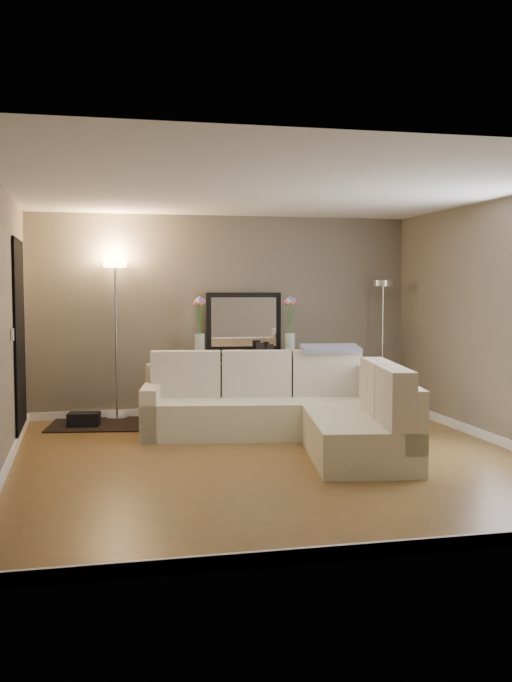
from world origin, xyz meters
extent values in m
cube|color=brown|center=(0.00, 0.00, -0.01)|extent=(5.00, 5.50, 0.01)
cube|color=white|center=(0.00, 0.00, 2.60)|extent=(5.00, 5.50, 0.01)
cube|color=#796E5D|center=(0.00, 2.76, 1.30)|extent=(5.00, 0.02, 2.60)
cube|color=#796E5D|center=(0.00, -2.76, 1.30)|extent=(5.00, 0.02, 2.60)
cube|color=#796E5D|center=(-2.51, 0.00, 1.30)|extent=(0.02, 5.50, 2.60)
cube|color=#796E5D|center=(2.51, 0.00, 1.30)|extent=(0.02, 5.50, 2.60)
cube|color=white|center=(0.00, 2.73, 0.05)|extent=(5.00, 0.03, 0.10)
cube|color=white|center=(0.00, -2.73, 0.05)|extent=(5.00, 0.03, 0.10)
cube|color=white|center=(-2.48, 0.00, 0.05)|extent=(0.03, 5.50, 0.10)
cube|color=white|center=(2.48, 0.00, 0.05)|extent=(0.03, 5.50, 0.10)
cube|color=black|center=(-2.48, 1.70, 1.10)|extent=(0.02, 1.20, 2.20)
cube|color=white|center=(-2.48, 0.85, 1.20)|extent=(0.02, 0.08, 0.12)
cube|color=beige|center=(0.17, 1.23, 0.20)|extent=(2.77, 1.36, 0.41)
cube|color=beige|center=(0.23, 1.58, 0.49)|extent=(2.65, 0.66, 0.57)
cube|color=beige|center=(-1.06, 1.44, 0.29)|extent=(0.34, 0.94, 0.57)
cube|color=beige|center=(0.80, -0.18, 0.20)|extent=(1.19, 1.77, 0.41)
cube|color=beige|center=(1.23, 0.21, 0.49)|extent=(0.64, 2.55, 0.57)
cube|color=beige|center=(-0.65, 1.62, 0.67)|extent=(0.82, 0.36, 0.53)
cube|color=beige|center=(0.16, 1.48, 0.67)|extent=(0.82, 0.36, 0.53)
cube|color=beige|center=(0.96, 1.34, 0.67)|extent=(0.82, 0.36, 0.53)
cube|color=beige|center=(1.09, 0.08, 0.67)|extent=(0.35, 0.76, 0.53)
cube|color=beige|center=(0.96, -0.67, 0.67)|extent=(0.35, 0.76, 0.53)
cube|color=gray|center=(1.01, 1.35, 0.96)|extent=(0.72, 0.47, 0.09)
cube|color=black|center=(0.22, 2.42, 0.83)|extent=(1.41, 0.50, 0.04)
cube|color=black|center=(-0.43, 2.33, 0.40)|extent=(0.05, 0.05, 0.81)
cube|color=black|center=(-0.40, 2.63, 0.40)|extent=(0.05, 0.05, 0.81)
cube|color=black|center=(0.84, 2.21, 0.40)|extent=(0.05, 0.05, 0.81)
cube|color=black|center=(0.87, 2.50, 0.40)|extent=(0.05, 0.05, 0.81)
cube|color=black|center=(0.22, 2.42, 0.19)|extent=(1.32, 0.46, 0.03)
cube|color=#BF3333|center=(-0.34, 2.47, 0.31)|extent=(0.05, 0.17, 0.20)
cube|color=#3359A5|center=(-0.30, 2.47, 0.32)|extent=(0.05, 0.17, 0.22)
cube|color=gold|center=(-0.25, 2.46, 0.33)|extent=(0.06, 0.17, 0.24)
cube|color=#3F7F4C|center=(-0.19, 2.46, 0.31)|extent=(0.07, 0.17, 0.20)
cube|color=#994C99|center=(-0.14, 2.45, 0.32)|extent=(0.05, 0.17, 0.22)
cube|color=orange|center=(-0.10, 2.45, 0.33)|extent=(0.05, 0.17, 0.24)
cube|color=#262626|center=(-0.05, 2.44, 0.31)|extent=(0.06, 0.17, 0.20)
cube|color=#4C99B2|center=(0.00, 2.44, 0.32)|extent=(0.07, 0.17, 0.22)
cube|color=#B2A58C|center=(0.05, 2.43, 0.33)|extent=(0.05, 0.17, 0.24)
cube|color=brown|center=(0.10, 2.43, 0.31)|extent=(0.05, 0.17, 0.20)
cube|color=navy|center=(0.15, 2.42, 0.32)|extent=(0.06, 0.17, 0.22)
cube|color=gold|center=(0.20, 2.42, 0.33)|extent=(0.07, 0.17, 0.24)
cube|color=black|center=(0.24, 2.60, 1.22)|extent=(0.97, 0.13, 0.76)
cube|color=white|center=(0.24, 2.58, 1.22)|extent=(0.84, 0.09, 0.64)
cube|color=orange|center=(0.10, 2.40, 0.85)|extent=(0.20, 0.14, 0.04)
cube|color=black|center=(0.41, 2.35, 0.90)|extent=(0.11, 0.03, 0.14)
cube|color=black|center=(0.54, 2.34, 0.89)|extent=(0.09, 0.03, 0.12)
cylinder|color=silver|center=(-0.35, 2.48, 0.95)|extent=(0.14, 0.14, 0.25)
cylinder|color=#38722D|center=(-0.37, 2.48, 1.25)|extent=(0.10, 0.02, 0.44)
sphere|color=#E5598C|center=(-0.39, 2.48, 1.47)|extent=(0.08, 0.08, 0.07)
cylinder|color=#38722D|center=(-0.36, 2.48, 1.26)|extent=(0.06, 0.01, 0.46)
sphere|color=white|center=(-0.37, 2.48, 1.50)|extent=(0.08, 0.08, 0.07)
cylinder|color=#38722D|center=(-0.35, 2.48, 1.27)|extent=(0.01, 0.01, 0.49)
sphere|color=#598CE5|center=(-0.35, 2.48, 1.52)|extent=(0.08, 0.08, 0.07)
cylinder|color=#38722D|center=(-0.34, 2.48, 1.25)|extent=(0.06, 0.01, 0.44)
sphere|color=#E58C4C|center=(-0.33, 2.48, 1.47)|extent=(0.08, 0.08, 0.07)
cylinder|color=#38722D|center=(-0.34, 2.48, 1.26)|extent=(0.11, 0.02, 0.46)
sphere|color=#D866B2|center=(-0.31, 2.47, 1.50)|extent=(0.08, 0.08, 0.07)
cylinder|color=silver|center=(0.81, 2.37, 0.95)|extent=(0.14, 0.14, 0.25)
cylinder|color=#38722D|center=(0.79, 2.37, 1.25)|extent=(0.10, 0.02, 0.44)
sphere|color=#E5598C|center=(0.77, 2.37, 1.47)|extent=(0.08, 0.08, 0.07)
cylinder|color=#38722D|center=(0.80, 2.37, 1.26)|extent=(0.06, 0.01, 0.46)
sphere|color=white|center=(0.79, 2.37, 1.50)|extent=(0.08, 0.08, 0.07)
cylinder|color=#38722D|center=(0.81, 2.37, 1.27)|extent=(0.01, 0.01, 0.49)
sphere|color=#598CE5|center=(0.81, 2.37, 1.52)|extent=(0.08, 0.08, 0.07)
cylinder|color=#38722D|center=(0.82, 2.37, 1.25)|extent=(0.06, 0.01, 0.44)
sphere|color=#E58C4C|center=(0.83, 2.37, 1.47)|extent=(0.08, 0.08, 0.07)
cylinder|color=#38722D|center=(0.82, 2.37, 1.26)|extent=(0.11, 0.02, 0.46)
sphere|color=#D866B2|center=(0.85, 2.36, 1.50)|extent=(0.08, 0.08, 0.07)
cylinder|color=silver|center=(-1.40, 2.61, 0.02)|extent=(0.30, 0.30, 0.03)
cylinder|color=silver|center=(-1.40, 2.61, 0.97)|extent=(0.03, 0.03, 1.91)
cylinder|color=#FFBF72|center=(-1.40, 2.61, 1.96)|extent=(0.32, 0.32, 0.09)
cylinder|color=silver|center=(2.08, 2.38, 0.01)|extent=(0.23, 0.23, 0.03)
cylinder|color=silver|center=(2.08, 2.38, 0.85)|extent=(0.03, 0.03, 1.67)
cylinder|color=silver|center=(2.08, 2.38, 1.72)|extent=(0.25, 0.25, 0.08)
cube|color=black|center=(-1.56, 2.25, 0.01)|extent=(1.44, 1.16, 0.02)
cube|color=black|center=(-1.80, 2.16, 0.06)|extent=(0.41, 0.31, 0.24)
camera|label=1|loc=(-1.78, -7.05, 1.68)|focal=40.00mm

